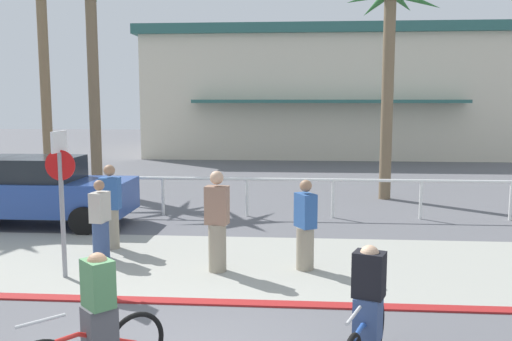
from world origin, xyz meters
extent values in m
plane|color=#5B5B60|center=(0.00, 10.00, 0.00)|extent=(80.00, 80.00, 0.00)
cube|color=#9E9E93|center=(0.00, 4.20, 0.01)|extent=(44.00, 4.00, 0.02)
cube|color=maroon|center=(0.00, 2.20, 0.01)|extent=(44.00, 0.24, 0.03)
cube|color=beige|center=(2.82, 27.50, 3.18)|extent=(19.17, 11.00, 6.36)
cube|color=#2D605B|center=(2.82, 27.50, 6.61)|extent=(19.77, 11.60, 0.50)
cube|color=#2D605B|center=(2.82, 21.50, 3.00)|extent=(13.42, 1.20, 0.16)
cylinder|color=white|center=(0.00, 8.50, 1.00)|extent=(27.16, 0.08, 0.08)
cylinder|color=white|center=(-6.79, 8.50, 0.50)|extent=(0.08, 0.08, 1.00)
cylinder|color=white|center=(-4.53, 8.50, 0.50)|extent=(0.08, 0.08, 1.00)
cylinder|color=white|center=(-2.26, 8.50, 0.50)|extent=(0.08, 0.08, 1.00)
cylinder|color=white|center=(0.00, 8.50, 0.50)|extent=(0.08, 0.08, 1.00)
cylinder|color=white|center=(2.26, 8.50, 0.50)|extent=(0.08, 0.08, 1.00)
cylinder|color=white|center=(4.53, 8.50, 0.50)|extent=(0.08, 0.08, 1.00)
cylinder|color=white|center=(6.79, 8.50, 0.50)|extent=(0.08, 0.08, 1.00)
cylinder|color=gray|center=(-2.69, 3.18, 1.10)|extent=(0.08, 0.08, 2.20)
cube|color=white|center=(-2.69, 3.18, 2.38)|extent=(0.04, 0.56, 0.36)
cylinder|color=red|center=(-2.69, 3.18, 1.98)|extent=(0.52, 0.03, 0.52)
cylinder|color=#846B4C|center=(-7.80, 13.64, 3.83)|extent=(0.36, 0.36, 7.65)
cylinder|color=#756047|center=(-5.37, 11.98, 3.49)|extent=(0.36, 0.36, 6.98)
cylinder|color=#756047|center=(4.06, 11.42, 3.15)|extent=(0.36, 0.36, 6.30)
cone|color=#2D6B33|center=(4.80, 11.42, 6.05)|extent=(1.59, 0.32, 0.82)
cone|color=#2D6B33|center=(4.52, 12.21, 6.13)|extent=(1.22, 1.80, 0.66)
cone|color=#2D6B33|center=(3.73, 11.99, 6.03)|extent=(1.00, 1.41, 0.85)
cube|color=#284793|center=(-4.95, 7.09, 0.73)|extent=(4.40, 1.80, 0.80)
cube|color=#1E2328|center=(-5.20, 7.09, 1.41)|extent=(2.29, 1.58, 0.56)
cylinder|color=black|center=(-3.54, 7.99, 0.33)|extent=(0.66, 0.22, 0.66)
cylinder|color=black|center=(-3.54, 6.19, 0.33)|extent=(0.66, 0.22, 0.66)
cylinder|color=black|center=(-6.36, 7.99, 0.33)|extent=(0.66, 0.22, 0.66)
torus|color=black|center=(2.29, 0.68, 0.33)|extent=(0.32, 0.69, 0.72)
cylinder|color=#2851A8|center=(2.17, 0.37, 0.48)|extent=(0.30, 0.66, 0.35)
cylinder|color=#2851A8|center=(1.98, -0.12, 0.62)|extent=(0.18, 0.37, 0.07)
cylinder|color=#2851A8|center=(2.14, 0.28, 0.55)|extent=(0.05, 0.05, 0.44)
cylinder|color=silver|center=(1.92, -0.30, 0.88)|extent=(0.21, 0.48, 0.04)
cube|color=#384C7A|center=(2.14, 0.28, 0.61)|extent=(0.38, 0.40, 0.52)
cube|color=black|center=(2.14, 0.28, 1.13)|extent=(0.41, 0.37, 0.52)
sphere|color=#D6A884|center=(2.14, 0.28, 1.36)|extent=(0.22, 0.22, 0.22)
cylinder|color=red|center=(-0.73, -0.17, 0.48)|extent=(0.52, 0.53, 0.35)
cylinder|color=red|center=(-1.10, -0.55, 0.62)|extent=(0.30, 0.31, 0.07)
cylinder|color=red|center=(-0.79, -0.24, 0.55)|extent=(0.05, 0.05, 0.44)
cylinder|color=silver|center=(-1.23, -0.68, 0.88)|extent=(0.38, 0.38, 0.04)
cube|color=#4C4C51|center=(-0.79, -0.24, 0.61)|extent=(0.42, 0.42, 0.52)
cube|color=#4C7F51|center=(-0.79, -0.24, 1.13)|extent=(0.42, 0.42, 0.52)
sphere|color=#9E7556|center=(-0.79, -0.24, 1.36)|extent=(0.22, 0.22, 0.22)
cylinder|color=gray|center=(-2.50, 5.06, 0.42)|extent=(0.32, 0.32, 0.85)
cube|color=#2D5699|center=(-2.50, 5.06, 1.18)|extent=(0.40, 0.26, 0.65)
sphere|color=#9E7556|center=(-2.50, 5.06, 1.65)|extent=(0.23, 0.23, 0.23)
cylinder|color=gray|center=(1.48, 3.94, 0.40)|extent=(0.44, 0.44, 0.80)
cube|color=#2D5699|center=(1.48, 3.94, 1.11)|extent=(0.42, 0.48, 0.62)
sphere|color=#9E7556|center=(1.48, 3.94, 1.56)|extent=(0.22, 0.22, 0.22)
cylinder|color=gray|center=(-0.09, 3.72, 0.44)|extent=(0.36, 0.36, 0.88)
cube|color=#93705B|center=(-0.09, 3.72, 1.22)|extent=(0.43, 0.32, 0.68)
sphere|color=#D6A884|center=(-0.09, 3.72, 1.72)|extent=(0.24, 0.24, 0.24)
cylinder|color=#384C7A|center=(-2.46, 4.34, 0.37)|extent=(0.37, 0.37, 0.75)
cube|color=#B7B2A8|center=(-2.46, 4.34, 1.03)|extent=(0.32, 0.44, 0.58)
sphere|color=#9E7556|center=(-2.46, 4.34, 1.45)|extent=(0.21, 0.21, 0.21)
camera|label=1|loc=(1.32, -5.75, 3.08)|focal=38.45mm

